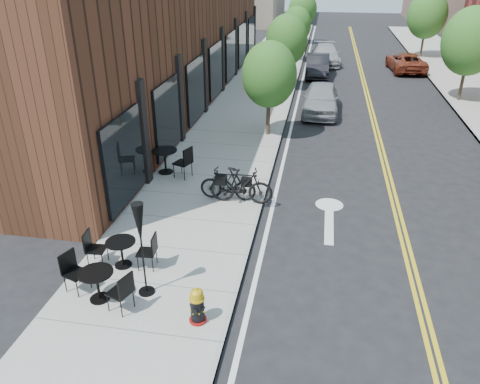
# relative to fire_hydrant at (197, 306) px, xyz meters

# --- Properties ---
(ground) EXTENTS (120.00, 120.00, 0.00)m
(ground) POSITION_rel_fire_hydrant_xyz_m (0.65, 2.50, -0.51)
(ground) COLOR black
(ground) RESTS_ON ground
(sidewalk_near) EXTENTS (4.00, 70.00, 0.12)m
(sidewalk_near) POSITION_rel_fire_hydrant_xyz_m (-1.35, 12.50, -0.45)
(sidewalk_near) COLOR #9E9B93
(sidewalk_near) RESTS_ON ground
(building_near) EXTENTS (5.00, 28.00, 7.00)m
(building_near) POSITION_rel_fire_hydrant_xyz_m (-5.85, 16.50, 2.99)
(building_near) COLOR #3F2214
(building_near) RESTS_ON ground
(tree_near_a) EXTENTS (2.20, 2.20, 3.81)m
(tree_near_a) POSITION_rel_fire_hydrant_xyz_m (0.05, 11.50, 2.09)
(tree_near_a) COLOR #382B1E
(tree_near_a) RESTS_ON sidewalk_near
(tree_near_b) EXTENTS (2.30, 2.30, 3.98)m
(tree_near_b) POSITION_rel_fire_hydrant_xyz_m (0.05, 19.50, 2.20)
(tree_near_b) COLOR #382B1E
(tree_near_b) RESTS_ON sidewalk_near
(tree_near_c) EXTENTS (2.10, 2.10, 3.67)m
(tree_near_c) POSITION_rel_fire_hydrant_xyz_m (0.05, 27.50, 2.02)
(tree_near_c) COLOR #382B1E
(tree_near_c) RESTS_ON sidewalk_near
(tree_near_d) EXTENTS (2.40, 2.40, 4.11)m
(tree_near_d) POSITION_rel_fire_hydrant_xyz_m (0.05, 35.50, 2.28)
(tree_near_d) COLOR #382B1E
(tree_near_d) RESTS_ON sidewalk_near
(tree_far_b) EXTENTS (2.80, 2.80, 4.62)m
(tree_far_b) POSITION_rel_fire_hydrant_xyz_m (9.25, 18.50, 2.54)
(tree_far_b) COLOR #382B1E
(tree_far_b) RESTS_ON sidewalk_far
(tree_far_c) EXTENTS (2.80, 2.80, 4.62)m
(tree_far_c) POSITION_rel_fire_hydrant_xyz_m (9.25, 30.50, 2.54)
(tree_far_c) COLOR #382B1E
(tree_far_c) RESTS_ON sidewalk_far
(fire_hydrant) EXTENTS (0.45, 0.45, 0.83)m
(fire_hydrant) POSITION_rel_fire_hydrant_xyz_m (0.00, 0.00, 0.00)
(fire_hydrant) COLOR maroon
(fire_hydrant) RESTS_ON sidewalk_near
(bicycle_left) EXTENTS (1.73, 0.49, 1.04)m
(bicycle_left) POSITION_rel_fire_hydrant_xyz_m (-0.44, 5.39, 0.13)
(bicycle_left) COLOR black
(bicycle_left) RESTS_ON sidewalk_near
(bicycle_right) EXTENTS (1.90, 0.54, 1.14)m
(bicycle_right) POSITION_rel_fire_hydrant_xyz_m (-0.00, 5.25, 0.18)
(bicycle_right) COLOR black
(bicycle_right) RESTS_ON sidewalk_near
(bistro_set_a) EXTENTS (1.77, 1.01, 0.93)m
(bistro_set_a) POSITION_rel_fire_hydrant_xyz_m (-2.28, 0.29, 0.08)
(bistro_set_a) COLOR black
(bistro_set_a) RESTS_ON sidewalk_near
(bistro_set_b) EXTENTS (1.67, 0.76, 0.89)m
(bistro_set_b) POSITION_rel_fire_hydrant_xyz_m (-2.26, 1.56, 0.06)
(bistro_set_b) COLOR black
(bistro_set_b) RESTS_ON sidewalk_near
(bistro_set_c) EXTENTS (2.04, 1.17, 1.08)m
(bistro_set_c) POSITION_rel_fire_hydrant_xyz_m (-2.95, 6.99, 0.15)
(bistro_set_c) COLOR black
(bistro_set_c) RESTS_ON sidewalk_near
(patio_umbrella) EXTENTS (0.36, 0.36, 2.24)m
(patio_umbrella) POSITION_rel_fire_hydrant_xyz_m (-1.35, 0.69, 1.21)
(patio_umbrella) COLOR black
(patio_umbrella) RESTS_ON sidewalk_near
(parked_car_a) EXTENTS (1.75, 4.20, 1.42)m
(parked_car_a) POSITION_rel_fire_hydrant_xyz_m (2.15, 15.26, 0.20)
(parked_car_a) COLOR #94989C
(parked_car_a) RESTS_ON ground
(parked_car_b) EXTENTS (1.46, 4.06, 1.33)m
(parked_car_b) POSITION_rel_fire_hydrant_xyz_m (1.78, 23.21, 0.15)
(parked_car_b) COLOR black
(parked_car_b) RESTS_ON ground
(parked_car_c) EXTENTS (2.16, 4.61, 1.30)m
(parked_car_c) POSITION_rel_fire_hydrant_xyz_m (2.25, 27.09, 0.14)
(parked_car_c) COLOR #ACACB1
(parked_car_c) RESTS_ON ground
(parked_car_far) EXTENTS (2.37, 4.53, 1.22)m
(parked_car_far) POSITION_rel_fire_hydrant_xyz_m (7.48, 25.63, 0.10)
(parked_car_far) COLOR maroon
(parked_car_far) RESTS_ON ground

